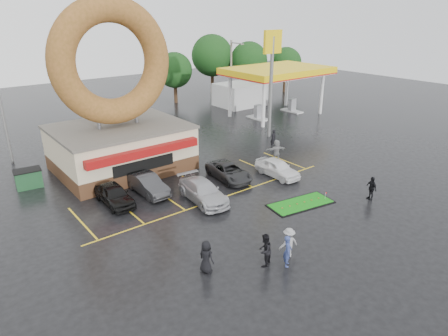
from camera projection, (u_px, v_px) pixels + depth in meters
ground at (253, 216)px, 25.70m from camera, size 120.00×120.00×0.00m
donut_shop at (118, 116)px, 31.80m from camera, size 10.20×8.70×13.50m
gas_station at (260, 82)px, 51.11m from camera, size 12.30×13.65×5.90m
shell_sign at (272, 64)px, 39.20m from camera, size 2.20×0.36×10.60m
streetlight_left at (2, 109)px, 32.73m from camera, size 0.40×2.21×9.00m
streetlight_mid at (148, 88)px, 41.50m from camera, size 0.40×2.21×9.00m
streetlight_right at (232, 76)px, 49.12m from camera, size 0.40×2.21×9.00m
tree_far_a at (249, 60)px, 60.62m from camera, size 5.60×5.60×8.00m
tree_far_b at (286, 63)px, 62.85m from camera, size 4.90×4.90×7.00m
tree_far_c at (212, 56)px, 61.00m from camera, size 6.30×6.30×9.00m
tree_far_d at (175, 70)px, 55.43m from camera, size 4.90×4.90×7.00m
car_black at (114, 194)px, 27.12m from camera, size 1.66×4.09×1.39m
car_dgrey at (147, 184)px, 28.68m from camera, size 1.62×4.29×1.40m
car_silver at (203, 191)px, 27.56m from camera, size 2.46×5.02×1.41m
car_grey at (229, 171)px, 31.14m from camera, size 2.60×4.72×1.25m
car_white at (277, 168)px, 31.63m from camera, size 1.75×4.13×1.39m
person_blue at (288, 251)px, 20.47m from camera, size 0.75×0.74×1.74m
person_blackjkt at (265, 250)px, 20.48m from camera, size 1.08×0.99×1.80m
person_hoodie at (289, 243)px, 21.20m from camera, size 1.22×0.86×1.71m
person_bystander at (206, 257)px, 19.97m from camera, size 0.74×0.96×1.76m
person_cameraman at (371, 188)px, 27.77m from camera, size 0.72×1.06×1.67m
person_walker_near at (276, 151)px, 34.73m from camera, size 1.88×1.21×1.93m
person_walker_far at (273, 139)px, 38.11m from camera, size 0.71×0.51×1.81m
dumpster at (29, 179)px, 29.72m from camera, size 1.92×1.39×1.30m
putting_green at (301, 204)px, 27.29m from camera, size 4.86×2.71×0.57m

